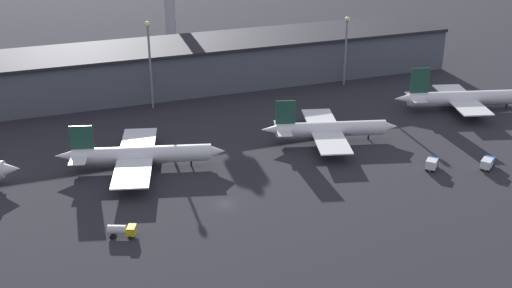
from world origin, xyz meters
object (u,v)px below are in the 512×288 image
object	(u,v)px
service_vehicle_0	(432,163)
service_vehicle_5	(488,163)
service_vehicle_3	(122,230)
airplane_2	(329,129)
airplane_1	(141,155)
airplane_3	(466,98)

from	to	relation	value
service_vehicle_0	service_vehicle_5	world-z (taller)	service_vehicle_0
service_vehicle_0	service_vehicle_3	xyz separation A→B (m)	(-81.25, -5.51, -0.09)
airplane_2	service_vehicle_5	world-z (taller)	airplane_2
airplane_1	service_vehicle_0	distance (m)	76.04
airplane_3	service_vehicle_3	size ratio (longest dim) A/B	7.33
airplane_2	service_vehicle_0	size ratio (longest dim) A/B	7.36
airplane_3	service_vehicle_5	xyz separation A→B (m)	(-21.17, -38.16, -2.25)
airplane_2	airplane_3	size ratio (longest dim) A/B	0.84
airplane_1	service_vehicle_5	world-z (taller)	airplane_1
service_vehicle_0	airplane_1	bearing A→B (deg)	114.66
airplane_2	airplane_3	xyz separation A→B (m)	(52.30, 7.82, 0.31)
airplane_1	airplane_2	size ratio (longest dim) A/B	1.11
airplane_3	service_vehicle_5	world-z (taller)	airplane_3
service_vehicle_0	service_vehicle_5	size ratio (longest dim) A/B	0.86
airplane_1	service_vehicle_0	xyz separation A→B (m)	(71.19, -26.63, -2.03)
service_vehicle_0	service_vehicle_3	size ratio (longest dim) A/B	0.83
airplane_2	airplane_3	world-z (taller)	airplane_3
airplane_1	airplane_2	world-z (taller)	airplane_2
airplane_2	service_vehicle_5	size ratio (longest dim) A/B	6.29
airplane_1	airplane_3	world-z (taller)	airplane_3
airplane_2	service_vehicle_3	size ratio (longest dim) A/B	6.13
service_vehicle_3	service_vehicle_5	bearing A→B (deg)	22.55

